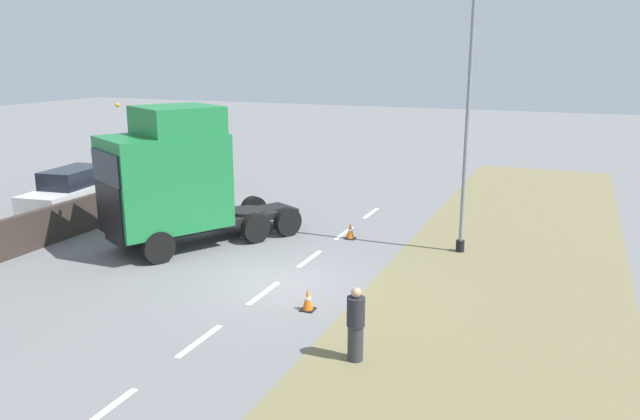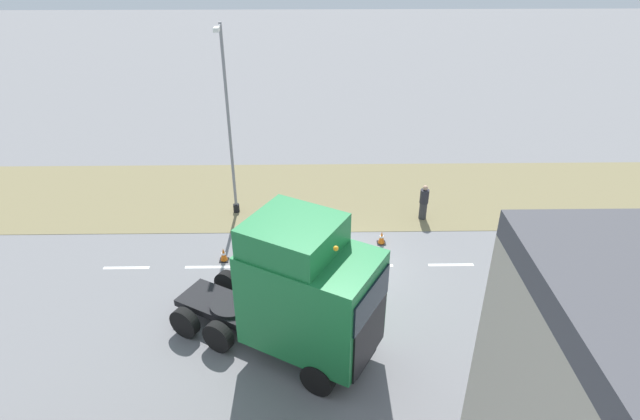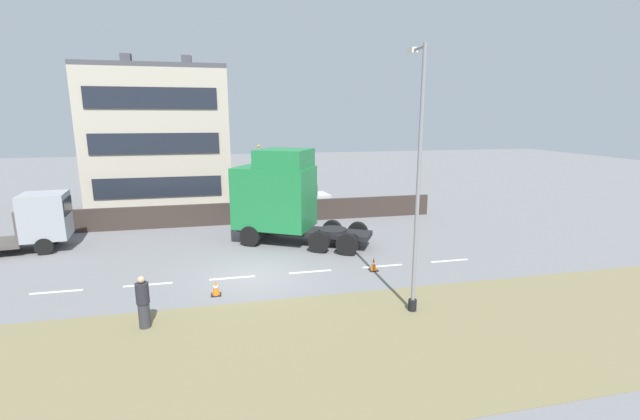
% 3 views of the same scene
% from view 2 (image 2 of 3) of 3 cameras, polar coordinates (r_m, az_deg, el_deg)
% --- Properties ---
extents(ground_plane, '(120.00, 120.00, 0.00)m').
position_cam_2_polar(ground_plane, '(21.22, 2.96, -5.96)').
color(ground_plane, slate).
rests_on(ground_plane, ground).
extents(grass_verge, '(7.00, 44.00, 0.01)m').
position_cam_2_polar(grass_verge, '(26.32, 2.17, 1.69)').
color(grass_verge, olive).
rests_on(grass_verge, ground).
extents(lane_markings, '(0.16, 17.80, 0.00)m').
position_cam_2_polar(lane_markings, '(21.19, 1.06, -5.98)').
color(lane_markings, white).
rests_on(lane_markings, ground).
extents(lorry_cab, '(5.46, 6.94, 4.92)m').
position_cam_2_polar(lorry_cab, '(15.99, -1.79, -8.86)').
color(lorry_cab, black).
rests_on(lorry_cab, ground).
extents(lamp_post, '(1.26, 0.28, 8.46)m').
position_cam_2_polar(lamp_post, '(23.29, -9.66, 8.32)').
color(lamp_post, black).
rests_on(lamp_post, ground).
extents(pedestrian, '(0.39, 0.39, 1.67)m').
position_cam_2_polar(pedestrian, '(24.33, 11.01, 0.78)').
color(pedestrian, '#333338').
rests_on(pedestrian, ground).
extents(traffic_cone_lead, '(0.36, 0.36, 0.58)m').
position_cam_2_polar(traffic_cone_lead, '(22.53, 6.59, -2.94)').
color(traffic_cone_lead, black).
rests_on(traffic_cone_lead, ground).
extents(traffic_cone_trailing, '(0.36, 0.36, 0.58)m').
position_cam_2_polar(traffic_cone_trailing, '(21.68, -10.25, -4.70)').
color(traffic_cone_trailing, black).
rests_on(traffic_cone_trailing, ground).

